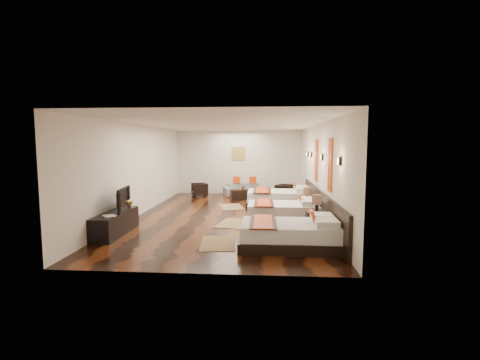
# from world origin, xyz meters

# --- Properties ---
(floor) EXTENTS (5.50, 9.50, 0.01)m
(floor) POSITION_xyz_m (0.00, 0.00, 0.00)
(floor) COLOR black
(floor) RESTS_ON ground
(ceiling) EXTENTS (5.50, 9.50, 0.01)m
(ceiling) POSITION_xyz_m (0.00, 0.00, 2.80)
(ceiling) COLOR white
(ceiling) RESTS_ON floor
(back_wall) EXTENTS (5.50, 0.01, 2.80)m
(back_wall) POSITION_xyz_m (0.00, 4.75, 1.40)
(back_wall) COLOR silver
(back_wall) RESTS_ON floor
(left_wall) EXTENTS (0.01, 9.50, 2.80)m
(left_wall) POSITION_xyz_m (-2.75, 0.00, 1.40)
(left_wall) COLOR silver
(left_wall) RESTS_ON floor
(right_wall) EXTENTS (0.01, 9.50, 2.80)m
(right_wall) POSITION_xyz_m (2.75, 0.00, 1.40)
(right_wall) COLOR silver
(right_wall) RESTS_ON floor
(headboard_panel) EXTENTS (0.08, 6.60, 0.90)m
(headboard_panel) POSITION_xyz_m (2.71, -0.80, 0.45)
(headboard_panel) COLOR black
(headboard_panel) RESTS_ON floor
(bed_near) EXTENTS (2.14, 1.34, 0.82)m
(bed_near) POSITION_xyz_m (1.70, -3.10, 0.28)
(bed_near) COLOR black
(bed_near) RESTS_ON floor
(bed_mid) EXTENTS (2.08, 1.30, 0.79)m
(bed_mid) POSITION_xyz_m (1.70, -0.62, 0.27)
(bed_mid) COLOR black
(bed_mid) RESTS_ON floor
(bed_far) EXTENTS (2.30, 1.45, 0.88)m
(bed_far) POSITION_xyz_m (1.70, 1.62, 0.30)
(bed_far) COLOR black
(bed_far) RESTS_ON floor
(nightstand_a) EXTENTS (0.48, 0.48, 0.95)m
(nightstand_a) POSITION_xyz_m (2.44, -1.78, 0.33)
(nightstand_a) COLOR black
(nightstand_a) RESTS_ON floor
(nightstand_b) EXTENTS (0.45, 0.45, 0.88)m
(nightstand_b) POSITION_xyz_m (2.45, 0.12, 0.31)
(nightstand_b) COLOR black
(nightstand_b) RESTS_ON floor
(jute_mat_near) EXTENTS (0.87, 1.27, 0.01)m
(jute_mat_near) POSITION_xyz_m (0.11, -2.96, 0.01)
(jute_mat_near) COLOR olive
(jute_mat_near) RESTS_ON floor
(jute_mat_mid) EXTENTS (0.96, 1.32, 0.01)m
(jute_mat_mid) POSITION_xyz_m (0.27, -1.02, 0.01)
(jute_mat_mid) COLOR olive
(jute_mat_mid) RESTS_ON floor
(jute_mat_far) EXTENTS (1.02, 1.35, 0.01)m
(jute_mat_far) POSITION_xyz_m (-0.01, 1.52, 0.01)
(jute_mat_far) COLOR olive
(jute_mat_far) RESTS_ON floor
(tv_console) EXTENTS (0.50, 1.80, 0.55)m
(tv_console) POSITION_xyz_m (-2.50, -2.36, 0.28)
(tv_console) COLOR black
(tv_console) RESTS_ON floor
(tv) EXTENTS (0.27, 1.02, 0.58)m
(tv) POSITION_xyz_m (-2.45, -2.18, 0.84)
(tv) COLOR black
(tv) RESTS_ON tv_console
(book) EXTENTS (0.40, 0.41, 0.03)m
(book) POSITION_xyz_m (-2.50, -2.95, 0.57)
(book) COLOR black
(book) RESTS_ON tv_console
(figurine) EXTENTS (0.40, 0.40, 0.36)m
(figurine) POSITION_xyz_m (-2.50, -1.68, 0.73)
(figurine) COLOR brown
(figurine) RESTS_ON tv_console
(sofa) EXTENTS (1.91, 1.24, 0.52)m
(sofa) POSITION_xyz_m (0.30, 4.26, 0.26)
(sofa) COLOR gray
(sofa) RESTS_ON floor
(armchair_left) EXTENTS (0.81, 0.80, 0.58)m
(armchair_left) POSITION_xyz_m (-1.59, 3.83, 0.29)
(armchair_left) COLOR black
(armchair_left) RESTS_ON floor
(armchair_right) EXTENTS (0.80, 0.79, 0.57)m
(armchair_right) POSITION_xyz_m (1.95, 3.66, 0.28)
(armchair_right) COLOR black
(armchair_right) RESTS_ON floor
(coffee_table) EXTENTS (1.09, 0.73, 0.40)m
(coffee_table) POSITION_xyz_m (0.30, 3.21, 0.20)
(coffee_table) COLOR black
(coffee_table) RESTS_ON floor
(table_plant) EXTENTS (0.27, 0.25, 0.24)m
(table_plant) POSITION_xyz_m (0.31, 3.25, 0.52)
(table_plant) COLOR #2C6020
(table_plant) RESTS_ON coffee_table
(orange_panel_a) EXTENTS (0.04, 0.40, 1.30)m
(orange_panel_a) POSITION_xyz_m (2.73, -1.90, 1.70)
(orange_panel_a) COLOR #D86014
(orange_panel_a) RESTS_ON right_wall
(orange_panel_b) EXTENTS (0.04, 0.40, 1.30)m
(orange_panel_b) POSITION_xyz_m (2.73, 0.30, 1.70)
(orange_panel_b) COLOR #D86014
(orange_panel_b) RESTS_ON right_wall
(sconce_near) EXTENTS (0.07, 0.12, 0.18)m
(sconce_near) POSITION_xyz_m (2.70, -3.00, 1.85)
(sconce_near) COLOR black
(sconce_near) RESTS_ON right_wall
(sconce_mid) EXTENTS (0.07, 0.12, 0.18)m
(sconce_mid) POSITION_xyz_m (2.70, -0.80, 1.85)
(sconce_mid) COLOR black
(sconce_mid) RESTS_ON right_wall
(sconce_far) EXTENTS (0.07, 0.12, 0.18)m
(sconce_far) POSITION_xyz_m (2.70, 1.40, 1.85)
(sconce_far) COLOR black
(sconce_far) RESTS_ON right_wall
(sconce_lounge) EXTENTS (0.07, 0.12, 0.18)m
(sconce_lounge) POSITION_xyz_m (2.70, 2.30, 1.85)
(sconce_lounge) COLOR black
(sconce_lounge) RESTS_ON right_wall
(gold_artwork) EXTENTS (0.60, 0.04, 0.60)m
(gold_artwork) POSITION_xyz_m (0.00, 4.73, 1.80)
(gold_artwork) COLOR #AD873F
(gold_artwork) RESTS_ON back_wall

